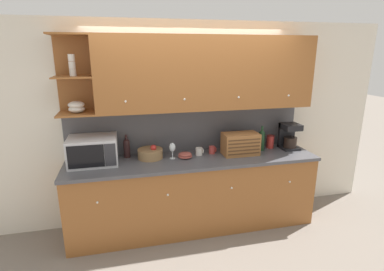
# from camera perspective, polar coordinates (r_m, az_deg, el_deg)

# --- Properties ---
(ground_plane) EXTENTS (24.00, 24.00, 0.00)m
(ground_plane) POSITION_cam_1_polar(r_m,az_deg,el_deg) (4.43, -0.71, -14.42)
(ground_plane) COLOR slate
(wall_back) EXTENTS (5.49, 0.06, 2.60)m
(wall_back) POSITION_cam_1_polar(r_m,az_deg,el_deg) (3.97, -0.87, 2.25)
(wall_back) COLOR silver
(wall_back) RESTS_ON ground_plane
(counter_unit) EXTENTS (3.11, 0.69, 0.94)m
(counter_unit) POSITION_cam_1_polar(r_m,az_deg,el_deg) (3.92, 0.34, -10.80)
(counter_unit) COLOR #935628
(counter_unit) RESTS_ON ground_plane
(backsplash_panel) EXTENTS (3.09, 0.01, 0.59)m
(backsplash_panel) POSITION_cam_1_polar(r_m,az_deg,el_deg) (3.95, -0.75, 1.27)
(backsplash_panel) COLOR #4C4C51
(backsplash_panel) RESTS_ON counter_unit
(upper_cabinets) EXTENTS (3.09, 0.39, 0.88)m
(upper_cabinets) POSITION_cam_1_polar(r_m,az_deg,el_deg) (3.70, 2.51, 11.79)
(upper_cabinets) COLOR #935628
(upper_cabinets) RESTS_ON backsplash_panel
(microwave) EXTENTS (0.56, 0.42, 0.33)m
(microwave) POSITION_cam_1_polar(r_m,az_deg,el_deg) (3.70, -18.32, -2.73)
(microwave) COLOR silver
(microwave) RESTS_ON counter_unit
(second_wine_bottle) EXTENTS (0.08, 0.08, 0.29)m
(second_wine_bottle) POSITION_cam_1_polar(r_m,az_deg,el_deg) (3.81, -12.32, -2.19)
(second_wine_bottle) COLOR black
(second_wine_bottle) RESTS_ON counter_unit
(fruit_basket) EXTENTS (0.31, 0.31, 0.18)m
(fruit_basket) POSITION_cam_1_polar(r_m,az_deg,el_deg) (3.76, -7.93, -3.39)
(fruit_basket) COLOR #937047
(fruit_basket) RESTS_ON counter_unit
(wine_glass) EXTENTS (0.08, 0.08, 0.20)m
(wine_glass) POSITION_cam_1_polar(r_m,az_deg,el_deg) (3.69, -3.76, -2.37)
(wine_glass) COLOR silver
(wine_glass) RESTS_ON counter_unit
(bowl_stack_on_counter) EXTENTS (0.18, 0.18, 0.07)m
(bowl_stack_on_counter) POSITION_cam_1_polar(r_m,az_deg,el_deg) (3.74, -1.33, -3.78)
(bowl_stack_on_counter) COLOR #9E473D
(bowl_stack_on_counter) RESTS_ON counter_unit
(mug_blue_second) EXTENTS (0.10, 0.09, 0.10)m
(mug_blue_second) POSITION_cam_1_polar(r_m,az_deg,el_deg) (3.84, 1.38, -3.03)
(mug_blue_second) COLOR silver
(mug_blue_second) RESTS_ON counter_unit
(mug) EXTENTS (0.09, 0.08, 0.10)m
(mug) POSITION_cam_1_polar(r_m,az_deg,el_deg) (3.90, 3.87, -2.75)
(mug) COLOR #B73D38
(mug) RESTS_ON counter_unit
(bread_box) EXTENTS (0.46, 0.26, 0.28)m
(bread_box) POSITION_cam_1_polar(r_m,az_deg,el_deg) (3.88, 9.20, -1.58)
(bread_box) COLOR #996033
(bread_box) RESTS_ON counter_unit
(wine_bottle) EXTENTS (0.08, 0.08, 0.33)m
(wine_bottle) POSITION_cam_1_polar(r_m,az_deg,el_deg) (4.10, 13.13, -0.74)
(wine_bottle) COLOR #19381E
(wine_bottle) RESTS_ON counter_unit
(storage_canister) EXTENTS (0.11, 0.11, 0.18)m
(storage_canister) POSITION_cam_1_polar(r_m,az_deg,el_deg) (4.25, 14.67, -1.12)
(storage_canister) COLOR #B22D28
(storage_canister) RESTS_ON counter_unit
(coffee_maker) EXTENTS (0.23, 0.24, 0.35)m
(coffee_maker) POSITION_cam_1_polar(r_m,az_deg,el_deg) (4.27, 17.99, -0.09)
(coffee_maker) COLOR black
(coffee_maker) RESTS_ON counter_unit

